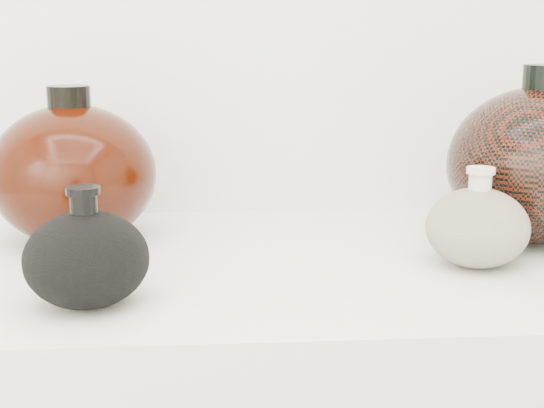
{
  "coord_description": "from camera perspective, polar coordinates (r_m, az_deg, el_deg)",
  "views": [
    {
      "loc": [
        -0.08,
        0.08,
        1.17
      ],
      "look_at": [
        -0.02,
        0.92,
        0.97
      ],
      "focal_mm": 50.0,
      "sensor_mm": 36.0,
      "label": 1
    }
  ],
  "objects": [
    {
      "name": "black_gourd_vase",
      "position": [
        0.77,
        -13.79,
        -3.99
      ],
      "size": [
        0.16,
        0.16,
        0.12
      ],
      "color": "black",
      "rests_on": "display_counter"
    },
    {
      "name": "cream_gourd_vase",
      "position": [
        0.91,
        15.2,
        -1.66
      ],
      "size": [
        0.15,
        0.15,
        0.12
      ],
      "color": "beige",
      "rests_on": "display_counter"
    },
    {
      "name": "left_round_pot",
      "position": [
        1.0,
        -14.73,
        2.22
      ],
      "size": [
        0.25,
        0.25,
        0.2
      ],
      "color": "black",
      "rests_on": "display_counter"
    },
    {
      "name": "right_round_pot",
      "position": [
        1.03,
        19.56,
        2.86
      ],
      "size": [
        0.27,
        0.27,
        0.23
      ],
      "color": "black",
      "rests_on": "display_counter"
    }
  ]
}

